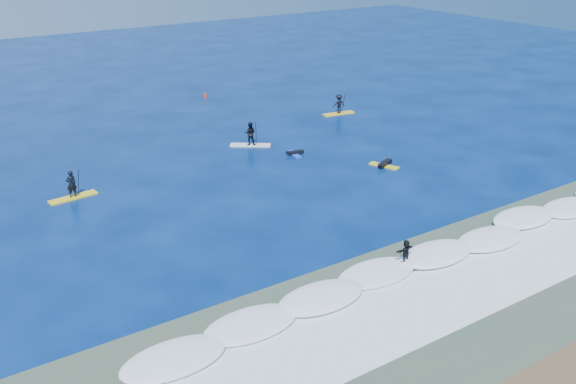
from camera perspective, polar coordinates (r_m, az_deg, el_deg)
ground at (r=42.88m, az=2.48°, el=-0.84°), size 160.00×160.00×0.00m
shallow_water at (r=33.91m, az=16.69°, el=-8.73°), size 90.00×13.00×0.01m
breaking_wave at (r=36.15m, az=11.89°, el=-6.13°), size 40.00×6.00×0.30m
whitewater at (r=34.45m, az=15.43°, el=-8.06°), size 34.00×5.00×0.02m
sup_paddler_left at (r=45.48m, az=-18.65°, el=0.31°), size 3.32×1.15×2.28m
sup_paddler_center at (r=53.50m, az=-3.38°, el=5.03°), size 3.21×2.67×2.36m
sup_paddler_right at (r=62.80m, az=4.54°, el=7.70°), size 3.29×1.26×2.25m
prone_paddler_near at (r=49.54m, az=8.56°, el=2.45°), size 1.81×2.40×0.49m
prone_paddler_far at (r=51.50m, az=0.58°, el=3.48°), size 1.53×1.99×0.40m
wave_surfer at (r=35.26m, az=10.42°, el=-5.33°), size 1.95×0.62×1.39m
marker_buoy at (r=69.31m, az=-7.35°, el=8.53°), size 0.28×0.28×0.66m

